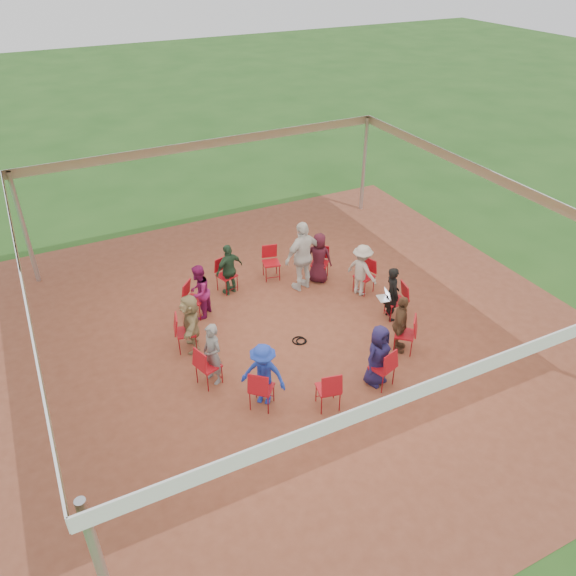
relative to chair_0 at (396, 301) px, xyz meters
name	(u,v)px	position (x,y,z in m)	size (l,w,h in m)	color
ground	(295,332)	(-2.38, 0.52, -0.45)	(80.00, 80.00, 0.00)	#224E18
dirt_patch	(295,332)	(-2.38, 0.52, -0.44)	(13.00, 13.00, 0.00)	brown
tent	(296,240)	(-2.38, 0.52, 1.92)	(10.33, 10.33, 3.00)	#B2B2B7
chair_0	(396,301)	(0.00, 0.00, 0.00)	(0.42, 0.44, 0.90)	#AD0F19
chair_1	(364,277)	(-0.06, 1.26, 0.00)	(0.42, 0.44, 0.90)	#AD0F19
chair_2	(320,264)	(-0.74, 2.32, 0.00)	(0.42, 0.44, 0.90)	#AD0F19
chair_3	(271,263)	(-1.86, 2.90, 0.00)	(0.42, 0.44, 0.90)	#AD0F19
chair_4	(227,276)	(-3.12, 2.84, 0.00)	(0.42, 0.44, 0.90)	#AD0F19
chair_5	(195,300)	(-4.18, 2.16, 0.00)	(0.42, 0.44, 0.90)	#AD0F19
chair_6	(186,332)	(-4.76, 1.04, 0.00)	(0.42, 0.44, 0.90)	#AD0F19
chair_7	(209,366)	(-4.70, -0.22, 0.00)	(0.42, 0.44, 0.90)	#AD0F19
chair_8	(262,388)	(-4.02, -1.28, 0.00)	(0.42, 0.44, 0.90)	#AD0F19
chair_9	(328,389)	(-2.90, -1.86, 0.00)	(0.42, 0.44, 0.90)	#AD0F19
chair_10	(382,367)	(-1.64, -1.80, 0.00)	(0.42, 0.44, 0.90)	#AD0F19
chair_11	(405,334)	(-0.58, -1.12, 0.00)	(0.42, 0.44, 0.90)	#AD0F19
person_seated_0	(392,293)	(-0.12, 0.03, 0.24)	(0.50, 0.33, 1.36)	black
person_seated_1	(362,270)	(-0.17, 1.22, 0.24)	(0.88, 0.43, 1.36)	#A69F93
person_seated_2	(319,258)	(-0.82, 2.23, 0.24)	(0.66, 0.37, 1.36)	#3C101C
person_seated_3	(229,269)	(-3.08, 2.73, 0.24)	(0.80, 0.41, 1.36)	#26472E
person_seated_4	(199,292)	(-4.09, 2.08, 0.24)	(0.66, 0.38, 1.36)	#7F1553
person_seated_5	(191,323)	(-4.64, 1.01, 0.24)	(1.26, 0.47, 1.36)	#9B885C
person_seated_6	(213,354)	(-4.59, -0.18, 0.24)	(0.50, 0.33, 1.36)	slate
person_seated_7	(263,375)	(-3.94, -1.19, 0.24)	(0.88, 0.43, 1.36)	#1C37AD
person_seated_8	(378,355)	(-1.68, -1.69, 0.24)	(0.66, 0.37, 1.36)	#1D1847
person_seated_9	(400,324)	(-0.67, -1.04, 0.24)	(0.80, 0.41, 1.36)	brown
standing_person	(303,256)	(-1.35, 2.11, 0.48)	(1.09, 0.56, 1.85)	silver
cable_coil	(300,341)	(-2.44, 0.16, -0.43)	(0.38, 0.38, 0.03)	black
laptop	(385,296)	(-0.27, 0.06, 0.19)	(0.32, 0.37, 0.22)	#B7B7BC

